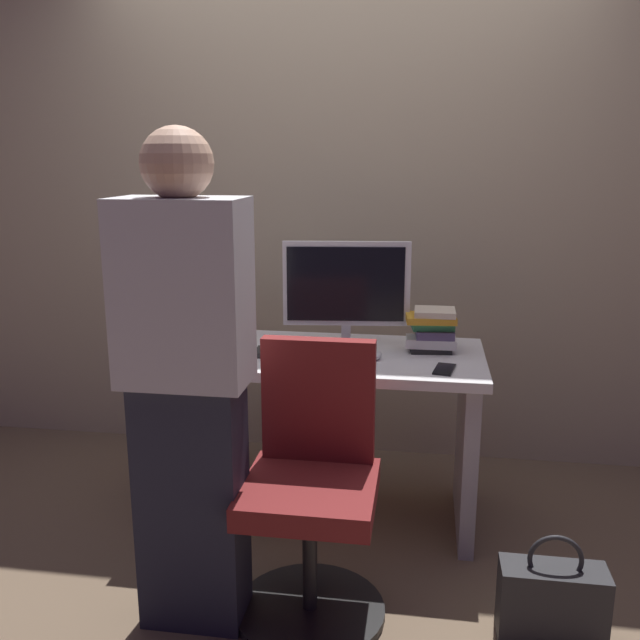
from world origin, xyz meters
name	(u,v)px	position (x,y,z in m)	size (l,w,h in m)	color
ground_plane	(322,513)	(0.00, 0.00, 0.00)	(9.00, 9.00, 0.00)	brown
wall_back	(345,167)	(0.00, 0.76, 1.50)	(6.40, 0.10, 3.00)	tan
desk	(322,405)	(0.00, 0.00, 0.51)	(1.35, 0.65, 0.75)	white
office_chair	(312,494)	(0.06, -0.64, 0.43)	(0.52, 0.52, 0.94)	black
person_at_desk	(187,385)	(-0.32, -0.76, 0.84)	(0.40, 0.24, 1.64)	#262838
monitor	(346,288)	(0.09, 0.10, 1.00)	(0.54, 0.16, 0.46)	silver
keyboard	(307,353)	(-0.05, -0.06, 0.76)	(0.43, 0.13, 0.02)	#262626
mouse	(374,355)	(0.23, -0.07, 0.76)	(0.06, 0.10, 0.03)	white
cup_near_keyboard	(216,343)	(-0.44, -0.08, 0.79)	(0.07, 0.07, 0.09)	white
book_stack	(432,329)	(0.46, 0.09, 0.84)	(0.22, 0.19, 0.18)	black
cell_phone	(444,369)	(0.50, -0.18, 0.75)	(0.07, 0.14, 0.01)	black
handbag	(552,602)	(0.86, -0.70, 0.14)	(0.34, 0.14, 0.38)	#262628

